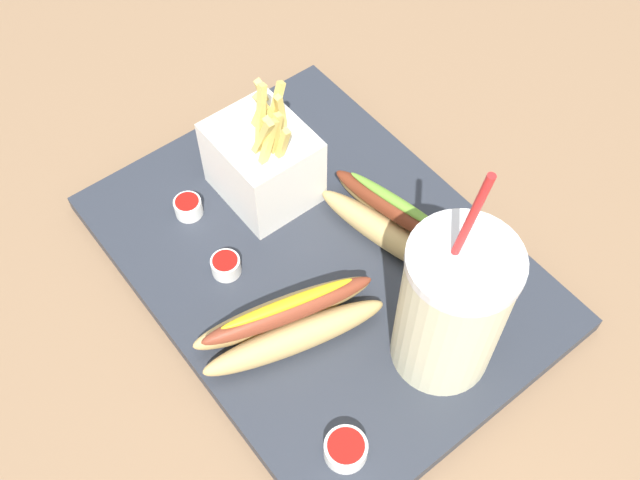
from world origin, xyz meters
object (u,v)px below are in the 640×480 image
hot_dog_2 (289,321)px  hot_dog_1 (395,222)px  soda_cup (451,308)px  fries_basket (263,162)px  ketchup_cup_1 (226,265)px  ketchup_cup_2 (346,449)px  ketchup_cup_3 (188,206)px

hot_dog_2 → hot_dog_1: bearing=-80.5°
soda_cup → fries_basket: bearing=3.3°
hot_dog_2 → ketchup_cup_1: size_ratio=6.36×
fries_basket → ketchup_cup_2: (-0.29, 0.12, -0.04)m
fries_basket → ketchup_cup_3: (0.03, 0.09, -0.04)m
hot_dog_1 → hot_dog_2: bearing=99.5°
hot_dog_1 → ketchup_cup_2: size_ratio=4.65×
fries_basket → ketchup_cup_1: 0.12m
soda_cup → ketchup_cup_1: size_ratio=8.56×
ketchup_cup_1 → ketchup_cup_2: size_ratio=0.78×
fries_basket → ketchup_cup_3: fries_basket is taller
hot_dog_2 → fries_basket: bearing=-28.3°
ketchup_cup_2 → ketchup_cup_3: same height
hot_dog_1 → ketchup_cup_1: bearing=66.7°
soda_cup → hot_dog_1: 0.16m
ketchup_cup_2 → soda_cup: bearing=-80.8°
hot_dog_1 → ketchup_cup_2: 0.25m
ketchup_cup_2 → ketchup_cup_3: size_ratio=1.30×
ketchup_cup_3 → hot_dog_1: bearing=-135.5°
ketchup_cup_2 → ketchup_cup_3: bearing=-6.3°
soda_cup → ketchup_cup_2: 0.16m
hot_dog_1 → ketchup_cup_1: hot_dog_1 is taller
fries_basket → ketchup_cup_1: fries_basket is taller
soda_cup → fries_basket: size_ratio=1.66×
soda_cup → hot_dog_2: size_ratio=1.34×
fries_basket → ketchup_cup_1: bearing=123.4°
hot_dog_2 → soda_cup: bearing=-135.5°
fries_basket → ketchup_cup_3: size_ratio=5.25×
ketchup_cup_1 → ketchup_cup_2: bearing=173.7°
soda_cup → fries_basket: (0.27, 0.02, -0.04)m
soda_cup → hot_dog_2: 0.16m
hot_dog_1 → ketchup_cup_3: hot_dog_1 is taller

